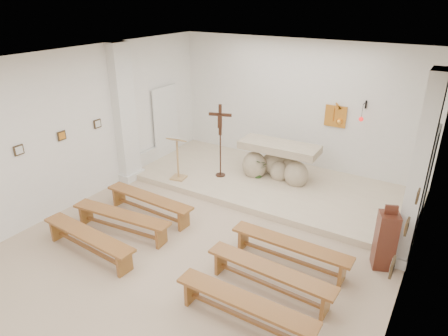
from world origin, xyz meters
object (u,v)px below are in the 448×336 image
Objects in this scene: lectern at (177,158)px; bench_right_second at (270,274)px; bench_right_front at (290,248)px; bench_right_third at (245,306)px; altar at (277,163)px; bench_left_second at (121,218)px; bench_left_third at (88,239)px; donation_pedestal at (385,240)px; crucifix_stand at (220,136)px; bench_left_front at (149,201)px.

lectern reaches higher than bench_right_second.
bench_right_front is 1.69m from bench_right_third.
lectern is 0.53× the size of bench_right_third.
altar reaches higher than bench_right_third.
bench_left_second is 1.00× the size of bench_left_third.
bench_left_third is (-1.69, -4.69, -0.19)m from altar.
bench_right_third is (3.32, 0.00, 0.00)m from bench_left_third.
bench_left_third is at bearing -173.80° from donation_pedestal.
lectern reaches higher than bench_right_third.
lectern reaches higher than altar.
lectern is 0.52× the size of bench_right_front.
crucifix_stand reaches higher than lectern.
bench_left_front is 1.00× the size of bench_left_third.
lectern is 0.52× the size of bench_right_second.
bench_left_front is at bearing -121.10° from altar.
lectern is at bearing 107.23° from bench_left_front.
bench_left_front is (0.44, -1.60, -0.37)m from lectern.
donation_pedestal is 0.56× the size of bench_right_third.
altar is 0.90× the size of bench_left_front.
bench_right_front is (2.93, -2.32, -0.90)m from crucifix_stand.
bench_left_second is (0.44, -2.45, -0.37)m from lectern.
bench_right_third is (-1.44, -2.51, -0.20)m from donation_pedestal.
bench_left_front is at bearing -179.40° from bench_right_front.
donation_pedestal is 1.67m from bench_right_front.
lectern is 0.61× the size of crucifix_stand.
donation_pedestal reaches higher than bench_right_second.
bench_left_third is at bearing -112.54° from crucifix_stand.
bench_right_front is at bearing 92.25° from bench_right_second.
bench_left_third is at bearing -88.05° from bench_left_front.
altar reaches higher than bench_left_second.
donation_pedestal is (3.07, -2.18, 0.01)m from altar.
bench_right_second is 1.01× the size of bench_right_third.
bench_right_third is at bearing -70.88° from crucifix_stand.
bench_right_second is (2.93, -3.17, -0.90)m from crucifix_stand.
crucifix_stand is at bearing 88.04° from bench_left_third.
bench_right_front is 0.99× the size of bench_left_second.
donation_pedestal reaches higher than bench_right_third.
bench_right_front is at bearing -34.55° from lectern.
lectern is 5.26m from donation_pedestal.
bench_right_second is at bearing -5.48° from bench_left_second.
bench_left_second is 3.43m from bench_right_third.
bench_left_second is at bearing 93.60° from bench_left_third.
bench_right_front is at bearing 8.83° from bench_left_second.
bench_right_front and bench_right_third have the same top height.
crucifix_stand is 5.05m from bench_right_third.
bench_right_front is (-1.44, -0.81, -0.20)m from donation_pedestal.
bench_right_second is 3.43m from bench_left_third.
crucifix_stand is 0.85× the size of bench_left_second.
bench_right_third is at bearing -89.40° from bench_right_front.
crucifix_stand is at bearing 142.20° from bench_right_front.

